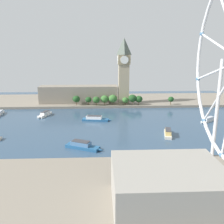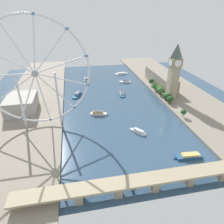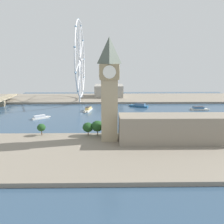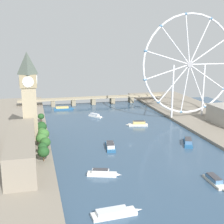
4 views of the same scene
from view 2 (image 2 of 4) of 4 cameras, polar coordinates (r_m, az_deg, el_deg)
ground_plane at (r=340.61m, az=-0.50°, el=4.27°), size 415.05×415.05×0.00m
riverbank_left at (r=380.42m, az=18.04°, el=5.69°), size 90.00×520.00×3.00m
riverbank_right at (r=341.35m, az=-21.18°, el=2.63°), size 90.00×520.00×3.00m
clock_tower at (r=328.40m, az=17.25°, el=11.00°), size 16.82×16.82×86.24m
parliament_block at (r=393.56m, az=13.60°, el=9.05°), size 22.00×106.38×23.28m
tree_row_embankment at (r=346.09m, az=13.91°, el=5.80°), size 12.95×134.37×13.92m
ferris_wheel at (r=243.91m, az=-21.05°, el=10.02°), size 125.12×3.20×128.40m
riverside_hall at (r=312.62m, az=-24.34°, el=2.14°), size 39.83×50.71×20.89m
river_bridge at (r=178.92m, az=11.82°, el=-18.33°), size 227.05×14.33×11.31m
tour_boat_0 at (r=245.70m, az=7.42°, el=-5.46°), size 16.66×21.21×4.70m
tour_boat_1 at (r=427.56m, az=-7.36°, el=9.30°), size 7.89×27.65×5.08m
tour_boat_2 at (r=283.18m, az=-3.85°, el=-0.35°), size 26.69×10.70×6.23m
tour_boat_3 at (r=350.98m, az=2.87°, el=5.36°), size 12.35×33.31×5.48m
tour_boat_4 at (r=221.22m, az=21.01°, el=-11.60°), size 31.43×9.61×4.67m
tour_boat_5 at (r=461.95m, az=2.64°, el=10.86°), size 31.85×9.80×4.32m
tour_boat_6 at (r=349.19m, az=-9.83°, el=4.89°), size 18.15×31.08×6.10m
tour_boat_7 at (r=409.17m, az=3.77°, el=8.62°), size 26.00×12.97×5.32m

